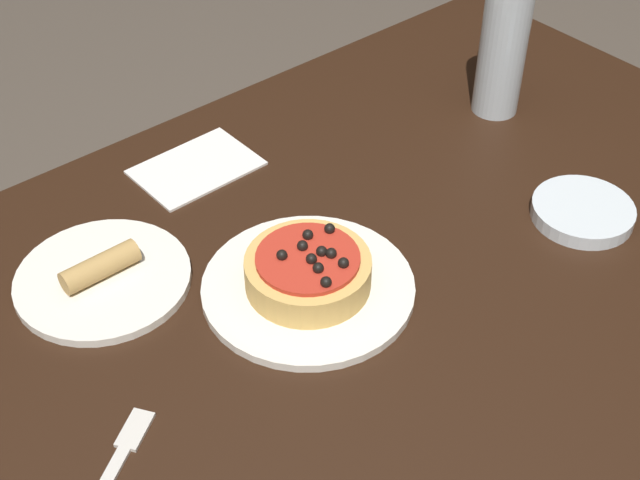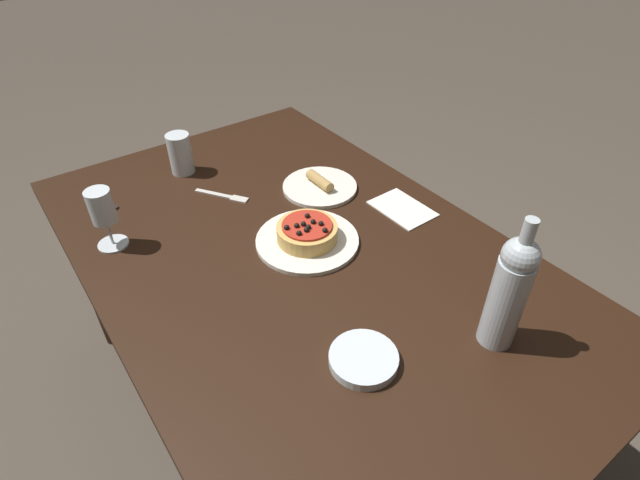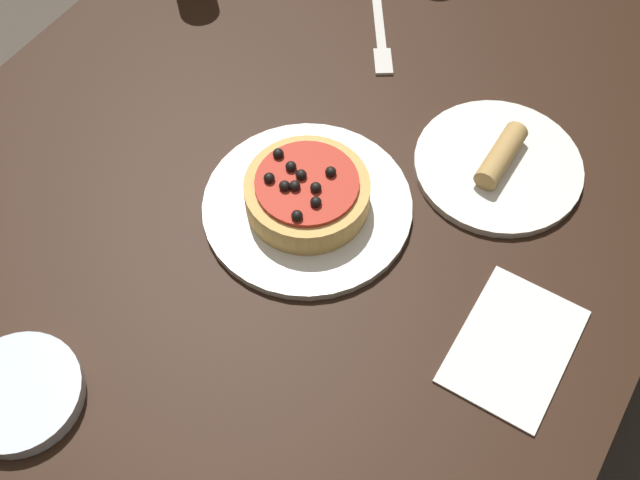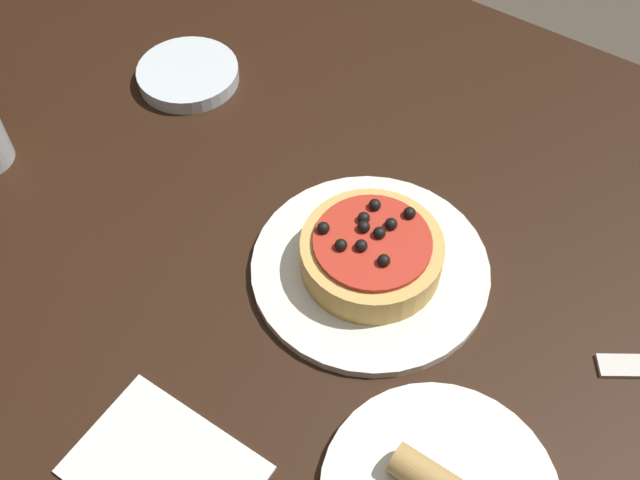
% 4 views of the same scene
% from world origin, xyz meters
% --- Properties ---
extents(ground_plane, '(14.00, 14.00, 0.00)m').
position_xyz_m(ground_plane, '(0.00, 0.00, 0.00)').
color(ground_plane, '#4C4238').
extents(dining_table, '(1.54, 0.97, 0.72)m').
position_xyz_m(dining_table, '(0.00, 0.00, 0.64)').
color(dining_table, black).
rests_on(dining_table, ground_plane).
extents(dinner_plate, '(0.27, 0.27, 0.01)m').
position_xyz_m(dinner_plate, '(0.02, -0.04, 0.72)').
color(dinner_plate, white).
rests_on(dinner_plate, dining_table).
extents(pizza, '(0.16, 0.16, 0.06)m').
position_xyz_m(pizza, '(0.02, -0.04, 0.75)').
color(pizza, tan).
rests_on(pizza, dinner_plate).
extents(side_bowl, '(0.14, 0.14, 0.02)m').
position_xyz_m(side_bowl, '(-0.36, 0.09, 0.73)').
color(side_bowl, silver).
rests_on(side_bowl, dining_table).
extents(paper_napkin, '(0.18, 0.13, 0.00)m').
position_xyz_m(paper_napkin, '(-0.01, -0.35, 0.72)').
color(paper_napkin, silver).
rests_on(paper_napkin, dining_table).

